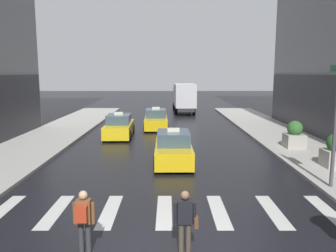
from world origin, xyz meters
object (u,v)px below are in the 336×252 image
at_px(taxi_third, 155,120).
at_px(pedestrian_with_backpack, 83,217).
at_px(box_truck, 183,97).
at_px(taxi_second, 118,127).
at_px(planter_mid_block, 294,135).
at_px(pedestrian_with_handbag, 185,219).
at_px(planter_near_corner, 335,152).
at_px(taxi_lead, 173,149).

bearing_deg(taxi_third, pedestrian_with_backpack, -93.27).
bearing_deg(box_truck, taxi_second, -109.69).
xyz_separation_m(taxi_third, box_truck, (2.81, 11.24, 1.13)).
bearing_deg(taxi_third, planter_mid_block, -42.57).
bearing_deg(pedestrian_with_handbag, taxi_third, 94.17).
height_order(taxi_third, pedestrian_with_backpack, taxi_third).
xyz_separation_m(taxi_third, pedestrian_with_handbag, (1.42, -19.50, 0.21)).
relative_size(taxi_second, box_truck, 0.60).
distance_m(planter_near_corner, planter_mid_block, 4.22).
relative_size(taxi_third, planter_near_corner, 2.87).
distance_m(pedestrian_with_backpack, planter_near_corner, 12.49).
bearing_deg(taxi_third, planter_near_corner, -53.57).
bearing_deg(pedestrian_with_handbag, taxi_second, 103.89).
bearing_deg(planter_mid_block, taxi_third, 137.43).
xyz_separation_m(taxi_second, planter_mid_block, (10.99, -4.17, 0.15)).
height_order(taxi_second, planter_near_corner, taxi_second).
distance_m(taxi_third, planter_near_corner, 14.91).
distance_m(box_truck, pedestrian_with_backpack, 31.01).
xyz_separation_m(taxi_second, pedestrian_with_backpack, (1.39, -15.90, 0.25)).
distance_m(taxi_third, box_truck, 11.64).
height_order(taxi_lead, taxi_second, same).
distance_m(taxi_third, planter_mid_block, 11.52).
bearing_deg(pedestrian_with_backpack, taxi_second, 95.01).
xyz_separation_m(pedestrian_with_handbag, planter_mid_block, (7.06, 11.71, -0.06)).
distance_m(taxi_lead, pedestrian_with_backpack, 9.15).
distance_m(taxi_lead, box_truck, 22.00).
height_order(taxi_third, box_truck, box_truck).
bearing_deg(planter_near_corner, taxi_second, 143.59).
relative_size(taxi_third, box_truck, 0.60).
bearing_deg(taxi_lead, taxi_second, 118.07).
xyz_separation_m(taxi_lead, taxi_third, (-1.26, 10.68, 0.00)).
relative_size(taxi_second, taxi_third, 1.00).
relative_size(taxi_third, pedestrian_with_backpack, 2.78).
relative_size(taxi_lead, pedestrian_with_backpack, 2.76).
bearing_deg(pedestrian_with_backpack, taxi_lead, 74.98).
bearing_deg(taxi_second, pedestrian_with_backpack, -84.99).
height_order(taxi_second, box_truck, box_truck).
relative_size(taxi_third, pedestrian_with_handbag, 2.78).
bearing_deg(pedestrian_with_backpack, taxi_third, 86.73).
height_order(box_truck, planter_mid_block, box_truck).
bearing_deg(planter_near_corner, taxi_third, 126.43).
height_order(pedestrian_with_handbag, planter_near_corner, planter_near_corner).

